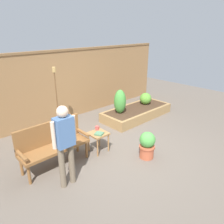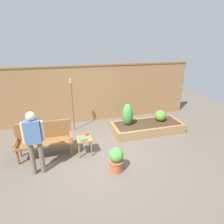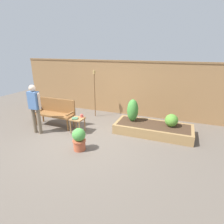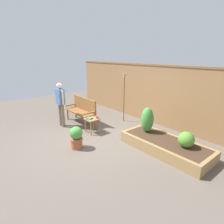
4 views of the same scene
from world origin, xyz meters
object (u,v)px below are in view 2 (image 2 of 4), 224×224
(person_by_bench, at_px, (34,138))
(potted_boxwood, at_px, (116,159))
(side_table, at_px, (84,141))
(book_on_table, at_px, (83,139))
(cup_on_table, at_px, (86,134))
(garden_bench, at_px, (44,137))
(shrub_near_bench, at_px, (128,115))
(shrub_far_corner, at_px, (160,116))
(tiki_torch, at_px, (72,97))

(person_by_bench, bearing_deg, potted_boxwood, -13.44)
(side_table, height_order, book_on_table, book_on_table)
(book_on_table, relative_size, person_by_bench, 0.11)
(person_by_bench, bearing_deg, cup_on_table, 27.70)
(potted_boxwood, bearing_deg, garden_bench, 144.21)
(shrub_near_bench, bearing_deg, book_on_table, -149.56)
(potted_boxwood, relative_size, person_by_bench, 0.40)
(shrub_near_bench, height_order, shrub_far_corner, shrub_near_bench)
(cup_on_table, relative_size, shrub_near_bench, 0.16)
(shrub_far_corner, distance_m, tiki_torch, 3.11)
(garden_bench, xyz_separation_m, shrub_far_corner, (3.84, 0.62, -0.05))
(cup_on_table, relative_size, tiki_torch, 0.07)
(person_by_bench, bearing_deg, shrub_far_corner, 19.23)
(shrub_near_bench, bearing_deg, person_by_bench, -153.15)
(book_on_table, relative_size, shrub_far_corner, 0.46)
(shrub_near_bench, distance_m, shrub_far_corner, 1.25)
(cup_on_table, height_order, tiki_torch, tiki_torch)
(shrub_far_corner, bearing_deg, side_table, -162.78)
(potted_boxwood, distance_m, shrub_far_corner, 2.84)
(potted_boxwood, xyz_separation_m, shrub_far_corner, (2.18, 1.81, 0.17))
(garden_bench, relative_size, tiki_torch, 0.79)
(shrub_far_corner, relative_size, person_by_bench, 0.25)
(garden_bench, bearing_deg, book_on_table, -18.04)
(cup_on_table, relative_size, potted_boxwood, 0.20)
(garden_bench, relative_size, person_by_bench, 0.92)
(potted_boxwood, bearing_deg, person_by_bench, 166.56)
(garden_bench, distance_m, side_table, 1.07)
(person_by_bench, bearing_deg, side_table, 23.87)
(garden_bench, height_order, tiki_torch, tiki_torch)
(person_by_bench, bearing_deg, shrub_near_bench, 26.85)
(side_table, bearing_deg, shrub_far_corner, 17.22)
(shrub_far_corner, bearing_deg, person_by_bench, -160.77)
(garden_bench, relative_size, potted_boxwood, 2.32)
(tiki_torch, height_order, person_by_bench, tiki_torch)
(side_table, xyz_separation_m, shrub_far_corner, (2.80, 0.87, 0.10))
(book_on_table, bearing_deg, garden_bench, 137.08)
(cup_on_table, relative_size, shrub_far_corner, 0.31)
(garden_bench, bearing_deg, shrub_far_corner, 9.18)
(cup_on_table, distance_m, tiki_torch, 1.60)
(tiki_torch, bearing_deg, cup_on_table, -81.03)
(side_table, bearing_deg, garden_bench, 166.42)
(garden_bench, height_order, person_by_bench, person_by_bench)
(cup_on_table, bearing_deg, potted_boxwood, -63.53)
(tiki_torch, xyz_separation_m, person_by_bench, (-1.03, -2.07, -0.30))
(shrub_far_corner, distance_m, person_by_bench, 4.23)
(shrub_near_bench, bearing_deg, garden_bench, -166.59)
(shrub_far_corner, bearing_deg, garden_bench, -170.82)
(cup_on_table, xyz_separation_m, book_on_table, (-0.12, -0.21, -0.03))
(cup_on_table, bearing_deg, shrub_far_corner, 15.01)
(garden_bench, height_order, potted_boxwood, garden_bench)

